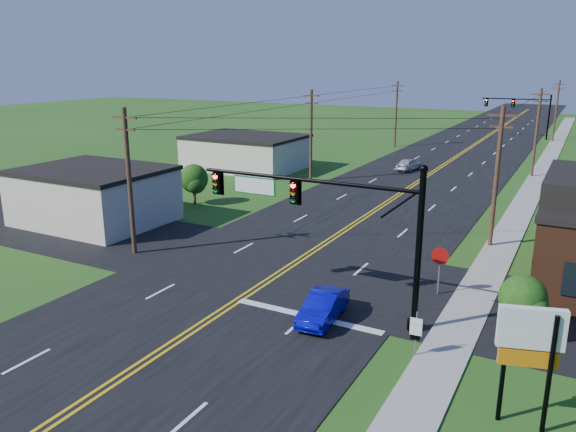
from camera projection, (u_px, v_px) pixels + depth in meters
The scene contains 21 objects.
ground at pixel (138, 364), 22.21m from camera, with size 260.00×260.00×0.00m, color #204F16.
road_main at pixel (442, 165), 64.66m from camera, with size 16.00×220.00×0.04m, color black.
road_cross at pixel (283, 269), 32.39m from camera, with size 70.00×10.00×0.04m, color black.
sidewalk at pixel (530, 192), 51.37m from camera, with size 2.00×160.00×0.08m, color gray.
signal_mast_main at pixel (324, 215), 25.76m from camera, with size 11.30×0.60×7.48m.
signal_mast_far at pixel (519, 109), 86.91m from camera, with size 10.98×0.60×7.48m.
cream_bldg_near at pixel (94, 195), 41.31m from camera, with size 10.20×8.20×4.10m.
cream_bldg_far at pixel (246, 152), 62.66m from camera, with size 12.20×9.20×3.70m.
utility_pole_left_a at pixel (129, 179), 33.79m from camera, with size 1.80×0.28×9.00m.
utility_pole_left_b at pixel (311, 134), 55.02m from camera, with size 1.80×0.28×9.00m.
utility_pole_left_c at pixel (396, 113), 77.94m from camera, with size 1.80×0.28×9.00m.
utility_pole_right_a at pixel (497, 175), 35.17m from camera, with size 1.80×0.28×9.00m.
utility_pole_right_b at pixel (537, 131), 57.24m from camera, with size 1.80×0.28×9.00m.
utility_pole_right_c at pixel (556, 110), 82.72m from camera, with size 1.80×0.28×9.00m.
shrub_corner at pixel (523, 298), 23.85m from camera, with size 2.00×2.00×2.86m.
tree_left at pixel (194, 179), 46.71m from camera, with size 2.40×2.40×3.37m.
blue_car at pixel (323, 308), 25.78m from camera, with size 1.36×3.89×1.28m, color #0808AF.
distant_car at pixel (409, 164), 61.60m from camera, with size 1.58×3.92×1.34m, color silver.
route_sign at pixel (416, 331), 22.45m from camera, with size 0.49×0.09×1.97m.
stop_sign at pixel (440, 261), 28.31m from camera, with size 0.91×0.16×2.57m.
pylon_sign at pixel (530, 341), 17.65m from camera, with size 2.04×0.85×4.20m.
Camera 1 is at (14.64, -14.67, 11.55)m, focal length 35.00 mm.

